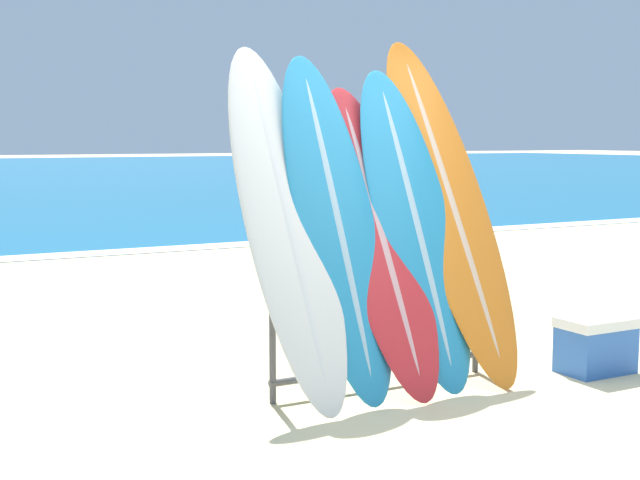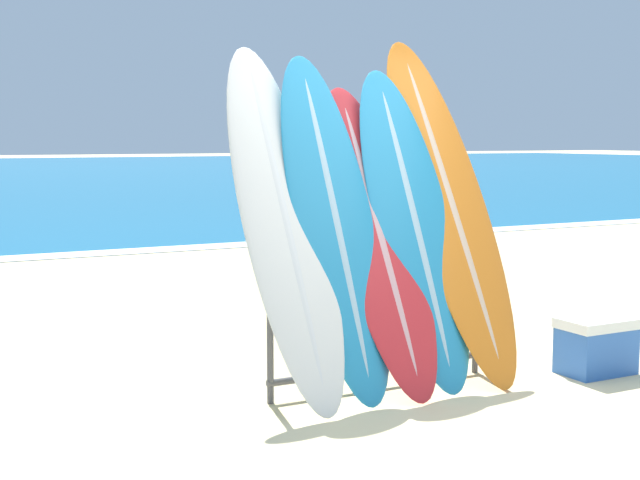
% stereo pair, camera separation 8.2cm
% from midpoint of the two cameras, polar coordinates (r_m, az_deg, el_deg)
% --- Properties ---
extents(ground_plane, '(160.00, 160.00, 0.00)m').
position_cam_midpoint_polar(ground_plane, '(5.28, 9.41, -10.70)').
color(ground_plane, beige).
extents(surfboard_rack, '(1.54, 0.04, 0.83)m').
position_cam_midpoint_polar(surfboard_rack, '(5.58, 3.50, -4.91)').
color(surfboard_rack, '#47474C').
rests_on(surfboard_rack, ground_plane).
extents(surfboard_slot_0, '(0.54, 1.21, 2.15)m').
position_cam_midpoint_polar(surfboard_slot_0, '(5.30, -2.67, 1.33)').
color(surfboard_slot_0, silver).
rests_on(surfboard_slot_0, ground_plane).
extents(surfboard_slot_1, '(0.55, 1.02, 2.10)m').
position_cam_midpoint_polar(surfboard_slot_1, '(5.42, 0.58, 1.17)').
color(surfboard_slot_1, teal).
rests_on(surfboard_slot_1, ground_plane).
extents(surfboard_slot_2, '(0.56, 1.09, 1.90)m').
position_cam_midpoint_polar(surfboard_slot_2, '(5.55, 3.41, 0.29)').
color(surfboard_slot_2, red).
rests_on(surfboard_slot_2, ground_plane).
extents(surfboard_slot_3, '(0.58, 1.01, 2.02)m').
position_cam_midpoint_polar(surfboard_slot_3, '(5.70, 5.64, 1.04)').
color(surfboard_slot_3, teal).
rests_on(surfboard_slot_3, ground_plane).
extents(surfboard_slot_4, '(0.59, 1.33, 2.25)m').
position_cam_midpoint_polar(surfboard_slot_4, '(5.95, 7.87, 2.34)').
color(surfboard_slot_4, orange).
rests_on(surfboard_slot_4, ground_plane).
extents(person_near_water, '(0.23, 0.28, 1.67)m').
position_cam_midpoint_polar(person_near_water, '(9.03, 2.78, 2.45)').
color(person_near_water, tan).
rests_on(person_near_water, ground_plane).
extents(cooler_box, '(0.49, 0.32, 0.37)m').
position_cam_midpoint_polar(cooler_box, '(6.23, 16.87, -6.43)').
color(cooler_box, '#2D60B7').
rests_on(cooler_box, ground_plane).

